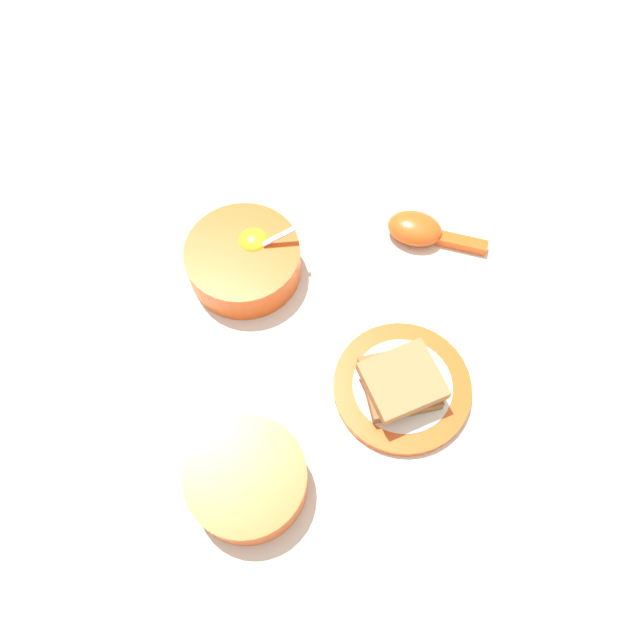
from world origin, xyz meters
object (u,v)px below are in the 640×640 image
object	(u,v)px
egg_bowl	(244,260)
congee_bowl	(247,479)
toast_plate	(402,387)
soup_spoon	(420,230)
toast_sandwich	(401,382)

from	to	relation	value
egg_bowl	congee_bowl	distance (m)	0.31
egg_bowl	toast_plate	xyz separation A→B (m)	(-0.25, -0.12, -0.02)
egg_bowl	soup_spoon	bearing A→B (deg)	-100.70
soup_spoon	congee_bowl	distance (m)	0.43
toast_plate	soup_spoon	xyz separation A→B (m)	(0.20, -0.13, 0.01)
toast_plate	toast_sandwich	distance (m)	0.03
toast_plate	soup_spoon	distance (m)	0.24
toast_sandwich	soup_spoon	xyz separation A→B (m)	(0.20, -0.14, -0.02)
congee_bowl	egg_bowl	bearing A→B (deg)	-19.90
toast_plate	congee_bowl	bearing A→B (deg)	98.89
toast_sandwich	soup_spoon	bearing A→B (deg)	-33.91
soup_spoon	congee_bowl	bearing A→B (deg)	123.59
egg_bowl	congee_bowl	xyz separation A→B (m)	(-0.29, 0.10, -0.00)
egg_bowl	toast_sandwich	bearing A→B (deg)	-154.88
soup_spoon	congee_bowl	world-z (taller)	congee_bowl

